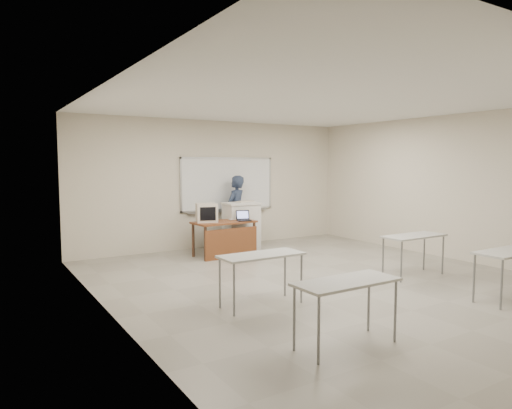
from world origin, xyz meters
TOP-DOWN VIEW (x-y plane):
  - floor at (0.00, 0.00)m, footprint 7.00×8.00m
  - whiteboard at (0.30, 3.97)m, footprint 2.48×0.10m
  - student_desks at (-0.00, -1.35)m, footprint 4.40×2.20m
  - instructor_desk at (-0.40, 2.75)m, footprint 1.33×0.66m
  - podium at (0.23, 3.20)m, footprint 0.78×0.57m
  - crt_monitor at (-0.75, 2.99)m, footprint 0.43×0.48m
  - laptop at (0.00, 2.74)m, footprint 0.30×0.27m
  - mouse at (-0.20, 2.91)m, footprint 0.10×0.07m
  - keyboard at (0.38, 3.28)m, footprint 0.50×0.30m
  - presenter at (0.36, 3.69)m, footprint 0.75×0.68m

SIDE VIEW (x-z plane):
  - floor at x=0.00m, z-range -0.01..0.00m
  - instructor_desk at x=-0.40m, z-range 0.15..0.90m
  - podium at x=0.23m, z-range 0.00..1.10m
  - student_desks at x=0.00m, z-range 0.31..1.04m
  - mouse at x=-0.20m, z-range 0.75..0.79m
  - laptop at x=0.00m, z-range 0.69..0.91m
  - presenter at x=0.36m, z-range 0.00..1.71m
  - crt_monitor at x=-0.75m, z-range 0.74..1.15m
  - keyboard at x=0.38m, z-range 1.10..1.13m
  - whiteboard at x=0.30m, z-range 0.83..2.14m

